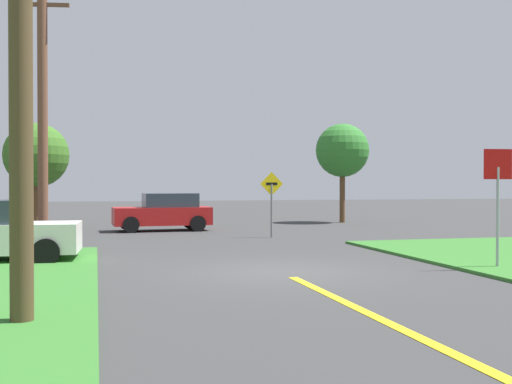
{
  "coord_description": "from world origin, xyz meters",
  "views": [
    {
      "loc": [
        -4.12,
        -13.96,
        2.04
      ],
      "look_at": [
        0.43,
        3.91,
        1.79
      ],
      "focal_mm": 44.14,
      "sensor_mm": 36.0,
      "label": 1
    }
  ],
  "objects_px": {
    "pine_tree_center": "(342,151)",
    "direction_sign": "(272,197)",
    "car_approaching_junction": "(164,212)",
    "utility_pole_near": "(20,6)",
    "oak_tree_left": "(36,156)",
    "utility_pole_mid": "(43,111)",
    "stop_sign": "(498,185)"
  },
  "relations": [
    {
      "from": "pine_tree_center",
      "to": "direction_sign",
      "type": "bearing_deg",
      "value": -127.56
    },
    {
      "from": "car_approaching_junction",
      "to": "utility_pole_near",
      "type": "height_order",
      "value": "utility_pole_near"
    },
    {
      "from": "oak_tree_left",
      "to": "car_approaching_junction",
      "type": "bearing_deg",
      "value": -37.47
    },
    {
      "from": "utility_pole_near",
      "to": "utility_pole_mid",
      "type": "distance_m",
      "value": 12.95
    },
    {
      "from": "car_approaching_junction",
      "to": "utility_pole_mid",
      "type": "bearing_deg",
      "value": 43.7
    },
    {
      "from": "utility_pole_near",
      "to": "oak_tree_left",
      "type": "distance_m",
      "value": 22.17
    },
    {
      "from": "direction_sign",
      "to": "utility_pole_near",
      "type": "bearing_deg",
      "value": -119.18
    },
    {
      "from": "oak_tree_left",
      "to": "stop_sign",
      "type": "bearing_deg",
      "value": -57.15
    },
    {
      "from": "utility_pole_near",
      "to": "utility_pole_mid",
      "type": "xyz_separation_m",
      "value": [
        -0.72,
        12.93,
        -0.07
      ]
    },
    {
      "from": "stop_sign",
      "to": "direction_sign",
      "type": "bearing_deg",
      "value": -70.03
    },
    {
      "from": "utility_pole_near",
      "to": "oak_tree_left",
      "type": "relative_size",
      "value": 1.81
    },
    {
      "from": "stop_sign",
      "to": "oak_tree_left",
      "type": "distance_m",
      "value": 22.15
    },
    {
      "from": "utility_pole_mid",
      "to": "oak_tree_left",
      "type": "distance_m",
      "value": 9.27
    },
    {
      "from": "utility_pole_near",
      "to": "direction_sign",
      "type": "distance_m",
      "value": 15.62
    },
    {
      "from": "car_approaching_junction",
      "to": "stop_sign",
      "type": "bearing_deg",
      "value": 111.25
    },
    {
      "from": "utility_pole_mid",
      "to": "utility_pole_near",
      "type": "bearing_deg",
      "value": -86.83
    },
    {
      "from": "utility_pole_near",
      "to": "direction_sign",
      "type": "bearing_deg",
      "value": 60.82
    },
    {
      "from": "utility_pole_near",
      "to": "car_approaching_junction",
      "type": "bearing_deg",
      "value": 77.7
    },
    {
      "from": "car_approaching_junction",
      "to": "pine_tree_center",
      "type": "relative_size",
      "value": 0.81
    },
    {
      "from": "stop_sign",
      "to": "direction_sign",
      "type": "relative_size",
      "value": 1.15
    },
    {
      "from": "oak_tree_left",
      "to": "pine_tree_center",
      "type": "height_order",
      "value": "pine_tree_center"
    },
    {
      "from": "direction_sign",
      "to": "pine_tree_center",
      "type": "relative_size",
      "value": 0.48
    },
    {
      "from": "car_approaching_junction",
      "to": "oak_tree_left",
      "type": "distance_m",
      "value": 7.51
    },
    {
      "from": "car_approaching_junction",
      "to": "pine_tree_center",
      "type": "distance_m",
      "value": 10.7
    },
    {
      "from": "oak_tree_left",
      "to": "pine_tree_center",
      "type": "distance_m",
      "value": 15.3
    },
    {
      "from": "oak_tree_left",
      "to": "pine_tree_center",
      "type": "xyz_separation_m",
      "value": [
        15.27,
        -0.8,
        0.39
      ]
    },
    {
      "from": "utility_pole_near",
      "to": "pine_tree_center",
      "type": "distance_m",
      "value": 25.23
    },
    {
      "from": "stop_sign",
      "to": "utility_pole_near",
      "type": "bearing_deg",
      "value": 23.02
    },
    {
      "from": "utility_pole_near",
      "to": "pine_tree_center",
      "type": "relative_size",
      "value": 1.73
    },
    {
      "from": "pine_tree_center",
      "to": "utility_pole_near",
      "type": "bearing_deg",
      "value": -122.48
    },
    {
      "from": "car_approaching_junction",
      "to": "utility_pole_mid",
      "type": "distance_m",
      "value": 7.63
    },
    {
      "from": "utility_pole_mid",
      "to": "oak_tree_left",
      "type": "xyz_separation_m",
      "value": [
        -1.01,
        9.14,
        -1.13
      ]
    }
  ]
}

